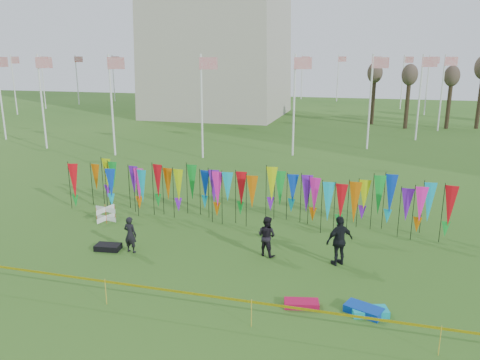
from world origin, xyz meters
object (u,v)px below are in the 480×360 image
(box_kite, at_px, (106,214))
(person_left, at_px, (130,235))
(person_right, at_px, (340,241))
(kite_bag_red, at_px, (301,304))
(kite_bag_black, at_px, (108,247))
(kite_bag_blue, at_px, (364,310))
(person_mid, at_px, (267,236))
(kite_bag_teal, at_px, (370,311))

(box_kite, relative_size, person_left, 0.46)
(person_right, xyz_separation_m, kite_bag_red, (-0.92, -3.55, -0.88))
(box_kite, height_order, person_right, person_right)
(kite_bag_red, distance_m, kite_bag_black, 8.79)
(person_left, height_order, kite_bag_blue, person_left)
(kite_bag_blue, height_order, kite_bag_black, kite_bag_blue)
(person_right, relative_size, kite_bag_black, 1.92)
(kite_bag_blue, bearing_deg, person_mid, 137.76)
(person_mid, bearing_deg, kite_bag_teal, 160.16)
(person_mid, xyz_separation_m, kite_bag_red, (1.96, -3.65, -0.73))
(kite_bag_blue, distance_m, kite_bag_teal, 0.19)
(person_left, height_order, person_right, person_right)
(kite_bag_black, bearing_deg, box_kite, 122.12)
(kite_bag_red, bearing_deg, kite_bag_teal, 2.36)
(person_left, distance_m, person_right, 8.41)
(kite_bag_red, relative_size, kite_bag_black, 1.08)
(person_mid, relative_size, kite_bag_teal, 1.48)
(person_left, xyz_separation_m, kite_bag_blue, (9.35, -2.36, -0.65))
(kite_bag_blue, bearing_deg, kite_bag_red, -176.76)
(person_left, xyz_separation_m, person_right, (8.33, 1.08, 0.22))
(person_right, bearing_deg, person_mid, -40.22)
(person_left, xyz_separation_m, kite_bag_teal, (9.54, -2.38, -0.66))
(person_mid, relative_size, kite_bag_black, 1.62)
(person_right, height_order, kite_bag_black, person_right)
(kite_bag_teal, bearing_deg, person_mid, 138.91)
(person_right, bearing_deg, kite_bag_black, -31.25)
(box_kite, height_order, kite_bag_red, box_kite)
(kite_bag_red, height_order, kite_bag_teal, kite_bag_teal)
(box_kite, bearing_deg, kite_bag_blue, -23.85)
(person_left, xyz_separation_m, kite_bag_black, (-1.04, -0.05, -0.65))
(box_kite, distance_m, person_mid, 8.72)
(person_right, distance_m, kite_bag_teal, 3.77)
(person_left, bearing_deg, kite_bag_blue, 171.17)
(person_right, height_order, kite_bag_red, person_right)
(box_kite, relative_size, kite_bag_black, 0.69)
(person_mid, height_order, person_right, person_right)
(kite_bag_red, xyz_separation_m, kite_bag_black, (-8.45, 2.41, 0.02))
(person_mid, bearing_deg, person_left, 33.51)
(box_kite, bearing_deg, person_left, -45.78)
(kite_bag_black, distance_m, kite_bag_teal, 10.84)
(kite_bag_blue, relative_size, kite_bag_red, 1.03)
(box_kite, height_order, person_left, person_left)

